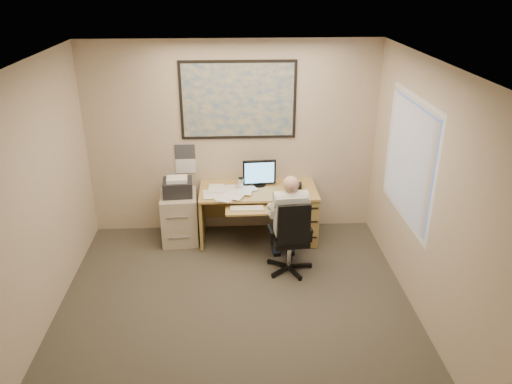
{
  "coord_description": "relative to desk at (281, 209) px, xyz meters",
  "views": [
    {
      "loc": [
        -0.01,
        -4.35,
        3.48
      ],
      "look_at": [
        0.28,
        1.3,
        0.97
      ],
      "focal_mm": 35.0,
      "sensor_mm": 36.0,
      "label": 1
    }
  ],
  "objects": [
    {
      "name": "filing_cabinet",
      "position": [
        -1.42,
        0.0,
        -0.04
      ],
      "size": [
        0.53,
        0.62,
        0.95
      ],
      "rotation": [
        0.0,
        0.0,
        0.07
      ],
      "color": "#BBAD96",
      "rests_on": "ground"
    },
    {
      "name": "wall_calendar",
      "position": [
        -1.33,
        0.34,
        0.64
      ],
      "size": [
        0.28,
        0.01,
        0.42
      ],
      "primitive_type": "cube",
      "color": "white",
      "rests_on": "room_shell"
    },
    {
      "name": "room_shell",
      "position": [
        -0.67,
        -1.9,
        0.91
      ],
      "size": [
        4.0,
        4.5,
        2.7
      ],
      "color": "#3B372E",
      "rests_on": "ground"
    },
    {
      "name": "office_chair",
      "position": [
        0.01,
        -0.91,
        -0.15
      ],
      "size": [
        0.65,
        0.65,
        1.0
      ],
      "rotation": [
        0.0,
        0.0,
        0.09
      ],
      "color": "black",
      "rests_on": "ground"
    },
    {
      "name": "window_blinds",
      "position": [
        1.3,
        -1.1,
        1.11
      ],
      "size": [
        0.06,
        1.4,
        1.3
      ],
      "primitive_type": null,
      "color": "beige",
      "rests_on": "room_shell"
    },
    {
      "name": "person",
      "position": [
        0.02,
        -0.83,
        0.19
      ],
      "size": [
        0.58,
        0.79,
        1.26
      ],
      "primitive_type": null,
      "rotation": [
        0.0,
        0.0,
        0.08
      ],
      "color": "silver",
      "rests_on": "office_chair"
    },
    {
      "name": "world_map",
      "position": [
        -0.58,
        0.33,
        1.46
      ],
      "size": [
        1.56,
        0.03,
        1.06
      ],
      "primitive_type": "cube",
      "color": "#1E4C93",
      "rests_on": "room_shell"
    },
    {
      "name": "desk",
      "position": [
        0.0,
        0.0,
        0.0
      ],
      "size": [
        1.6,
        0.97,
        1.11
      ],
      "color": "tan",
      "rests_on": "ground"
    }
  ]
}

